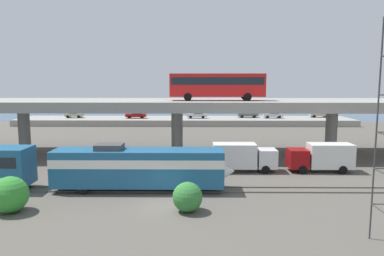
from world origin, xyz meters
TOP-DOWN VIEW (x-y plane):
  - ground_plane at (0.00, 0.00)m, footprint 260.00×260.00m
  - rail_strip_near at (0.00, 3.26)m, footprint 110.00×0.12m
  - rail_strip_far at (0.00, 4.74)m, footprint 110.00×0.12m
  - train_locomotive at (-1.85, 4.00)m, footprint 16.08×3.04m
  - highway_overpass at (-0.00, 20.00)m, footprint 96.00×11.90m
  - transit_bus_on_overpass at (5.19, 18.91)m, footprint 12.00×2.68m
  - service_truck_west at (16.07, 10.92)m, footprint 6.80×2.46m
  - service_truck_east at (7.54, 10.92)m, footprint 6.80×2.46m
  - pier_parking_lot at (0.00, 55.00)m, footprint 75.58×10.92m
  - parked_car_0 at (-25.65, 55.19)m, footprint 4.05×1.86m
  - parked_car_1 at (20.20, 55.00)m, footprint 4.37×1.84m
  - parked_car_2 at (31.40, 56.96)m, footprint 4.49×1.84m
  - parked_car_3 at (14.65, 56.22)m, footprint 4.64×1.92m
  - parked_car_4 at (2.77, 54.60)m, footprint 4.52×1.82m
  - parked_car_5 at (-11.15, 54.36)m, footprint 4.61×1.95m
  - harbor_water at (0.00, 78.00)m, footprint 140.00×36.00m
  - shrub_left at (-11.28, -1.64)m, footprint 2.71×2.71m
  - shrub_right at (1.88, -1.35)m, footprint 2.25×2.25m

SIDE VIEW (x-z plane):
  - ground_plane at x=0.00m, z-range 0.00..0.00m
  - harbor_water at x=0.00m, z-range 0.00..0.01m
  - rail_strip_near at x=0.00m, z-range 0.00..0.12m
  - rail_strip_far at x=0.00m, z-range 0.00..0.12m
  - pier_parking_lot at x=0.00m, z-range 0.00..1.36m
  - shrub_right at x=1.88m, z-range 0.00..2.25m
  - shrub_left at x=-11.28m, z-range 0.00..2.71m
  - service_truck_west at x=16.07m, z-range 0.12..3.16m
  - service_truck_east at x=7.54m, z-range 0.12..3.16m
  - parked_car_0 at x=-25.65m, z-range 1.38..2.88m
  - parked_car_1 at x=20.20m, z-range 1.38..2.88m
  - parked_car_4 at x=2.77m, z-range 1.38..2.88m
  - parked_car_2 at x=31.40m, z-range 1.38..2.88m
  - parked_car_3 at x=14.65m, z-range 1.39..2.89m
  - parked_car_5 at x=-11.15m, z-range 1.39..2.89m
  - train_locomotive at x=-1.85m, z-range 0.10..4.28m
  - highway_overpass at x=0.00m, z-range 2.84..10.09m
  - transit_bus_on_overpass at x=5.19m, z-range 7.62..11.02m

